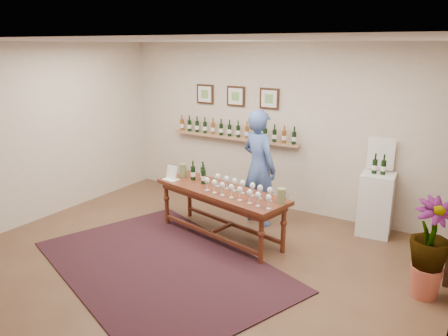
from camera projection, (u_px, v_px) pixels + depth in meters
The scene contains 14 objects.
ground at pixel (192, 263), 5.71m from camera, with size 6.00×6.00×0.00m, color #4F3123.
room_shell at pixel (399, 171), 5.84m from camera, with size 6.00×6.00×6.00m.
rug at pixel (161, 265), 5.63m from camera, with size 3.34×2.22×0.02m, color #4B180D.
tasting_table at pixel (221, 197), 6.31m from camera, with size 2.20×1.09×0.75m.
table_glasses at pixel (237, 189), 5.99m from camera, with size 1.45×0.33×0.20m, color silver, non-canonical shape.
table_bottles at pixel (201, 171), 6.61m from camera, with size 0.31×0.18×0.33m, color black, non-canonical shape.
pitcher_left at pixel (183, 170), 6.84m from camera, with size 0.13×0.13×0.21m, color olive, non-canonical shape.
pitcher_right at pixel (281, 196), 5.70m from camera, with size 0.13×0.13×0.20m, color olive, non-canonical shape.
menu_card at pixel (172, 173), 6.72m from camera, with size 0.23×0.17×0.21m, color white.
display_pedestal at pixel (376, 204), 6.48m from camera, with size 0.47×0.47×0.94m, color silver.
pedestal_bottles at pixel (379, 164), 6.31m from camera, with size 0.30×0.08×0.30m, color black, non-canonical shape.
info_sign at pixel (381, 154), 6.43m from camera, with size 0.38×0.02×0.53m, color white.
potted_plant at pixel (429, 249), 4.80m from camera, with size 0.73×0.73×1.00m.
person at pixel (259, 168), 6.77m from camera, with size 0.66×0.44×1.82m, color #3C548F.
Camera 1 is at (3.09, -4.15, 2.76)m, focal length 35.00 mm.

